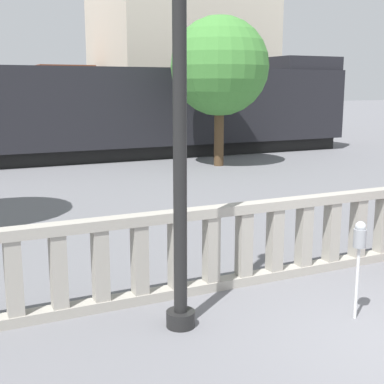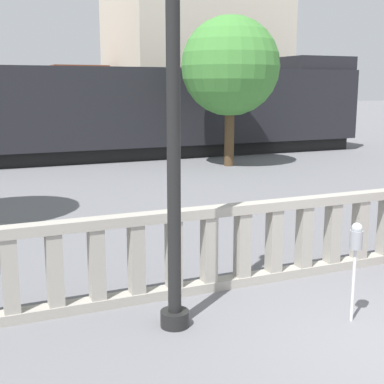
{
  "view_description": "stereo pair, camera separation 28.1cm",
  "coord_description": "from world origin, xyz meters",
  "px_view_note": "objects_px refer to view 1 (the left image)",
  "views": [
    {
      "loc": [
        -4.79,
        -4.1,
        2.94
      ],
      "look_at": [
        -1.21,
        3.49,
        1.27
      ],
      "focal_mm": 50.0,
      "sensor_mm": 36.0,
      "label": 1
    },
    {
      "loc": [
        -4.54,
        -4.21,
        2.94
      ],
      "look_at": [
        -1.21,
        3.49,
        1.27
      ],
      "focal_mm": 50.0,
      "sensor_mm": 36.0,
      "label": 2
    }
  ],
  "objects_px": {
    "lamppost": "(180,93)",
    "train_near": "(94,112)",
    "parking_meter": "(359,242)",
    "tree_left": "(220,66)"
  },
  "relations": [
    {
      "from": "parking_meter",
      "to": "train_near",
      "type": "relative_size",
      "value": 0.06
    },
    {
      "from": "tree_left",
      "to": "train_near",
      "type": "bearing_deg",
      "value": 134.75
    },
    {
      "from": "lamppost",
      "to": "train_near",
      "type": "height_order",
      "value": "lamppost"
    },
    {
      "from": "parking_meter",
      "to": "tree_left",
      "type": "bearing_deg",
      "value": 69.4
    },
    {
      "from": "lamppost",
      "to": "train_near",
      "type": "distance_m",
      "value": 15.9
    },
    {
      "from": "lamppost",
      "to": "train_near",
      "type": "bearing_deg",
      "value": 78.48
    },
    {
      "from": "parking_meter",
      "to": "tree_left",
      "type": "distance_m",
      "value": 13.69
    },
    {
      "from": "lamppost",
      "to": "train_near",
      "type": "xyz_separation_m",
      "value": [
        3.17,
        15.55,
        -0.95
      ]
    },
    {
      "from": "lamppost",
      "to": "tree_left",
      "type": "relative_size",
      "value": 1.03
    },
    {
      "from": "lamppost",
      "to": "tree_left",
      "type": "xyz_separation_m",
      "value": [
        6.85,
        11.83,
        0.76
      ]
    }
  ]
}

